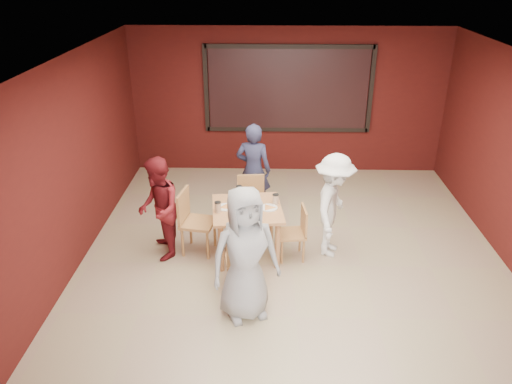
{
  "coord_description": "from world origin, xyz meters",
  "views": [
    {
      "loc": [
        -0.36,
        -5.91,
        3.93
      ],
      "look_at": [
        -0.52,
        0.27,
        1.0
      ],
      "focal_mm": 35.0,
      "sensor_mm": 36.0,
      "label": 1
    }
  ],
  "objects_px": {
    "chair_back": "(251,200)",
    "diner_left": "(159,209)",
    "chair_front": "(242,260)",
    "diner_back": "(253,170)",
    "diner_front": "(245,254)",
    "dining_table": "(247,214)",
    "chair_left": "(192,218)",
    "chair_right": "(296,230)",
    "diner_right": "(333,206)"
  },
  "relations": [
    {
      "from": "diner_back",
      "to": "diner_left",
      "type": "relative_size",
      "value": 1.05
    },
    {
      "from": "chair_right",
      "to": "diner_front",
      "type": "relative_size",
      "value": 0.47
    },
    {
      "from": "chair_right",
      "to": "chair_front",
      "type": "bearing_deg",
      "value": -132.41
    },
    {
      "from": "chair_back",
      "to": "diner_left",
      "type": "bearing_deg",
      "value": -146.71
    },
    {
      "from": "chair_right",
      "to": "diner_left",
      "type": "distance_m",
      "value": 1.95
    },
    {
      "from": "chair_front",
      "to": "diner_back",
      "type": "height_order",
      "value": "diner_back"
    },
    {
      "from": "diner_back",
      "to": "diner_right",
      "type": "height_order",
      "value": "diner_back"
    },
    {
      "from": "dining_table",
      "to": "chair_front",
      "type": "relative_size",
      "value": 1.32
    },
    {
      "from": "dining_table",
      "to": "diner_right",
      "type": "relative_size",
      "value": 0.7
    },
    {
      "from": "dining_table",
      "to": "chair_right",
      "type": "height_order",
      "value": "dining_table"
    },
    {
      "from": "chair_back",
      "to": "diner_front",
      "type": "height_order",
      "value": "diner_front"
    },
    {
      "from": "dining_table",
      "to": "diner_right",
      "type": "distance_m",
      "value": 1.22
    },
    {
      "from": "diner_front",
      "to": "diner_left",
      "type": "bearing_deg",
      "value": 113.2
    },
    {
      "from": "chair_left",
      "to": "diner_left",
      "type": "distance_m",
      "value": 0.5
    },
    {
      "from": "chair_front",
      "to": "diner_left",
      "type": "xyz_separation_m",
      "value": [
        -1.19,
        0.81,
        0.29
      ]
    },
    {
      "from": "chair_right",
      "to": "dining_table",
      "type": "bearing_deg",
      "value": 175.34
    },
    {
      "from": "chair_front",
      "to": "diner_back",
      "type": "relative_size",
      "value": 0.51
    },
    {
      "from": "chair_right",
      "to": "diner_front",
      "type": "distance_m",
      "value": 1.48
    },
    {
      "from": "chair_back",
      "to": "diner_back",
      "type": "xyz_separation_m",
      "value": [
        0.02,
        0.5,
        0.29
      ]
    },
    {
      "from": "chair_right",
      "to": "diner_back",
      "type": "distance_m",
      "value": 1.53
    },
    {
      "from": "dining_table",
      "to": "chair_left",
      "type": "xyz_separation_m",
      "value": [
        -0.79,
        0.09,
        -0.13
      ]
    },
    {
      "from": "chair_back",
      "to": "diner_right",
      "type": "bearing_deg",
      "value": -30.44
    },
    {
      "from": "chair_front",
      "to": "diner_front",
      "type": "distance_m",
      "value": 0.6
    },
    {
      "from": "chair_right",
      "to": "diner_right",
      "type": "height_order",
      "value": "diner_right"
    },
    {
      "from": "chair_left",
      "to": "diner_back",
      "type": "relative_size",
      "value": 0.6
    },
    {
      "from": "chair_front",
      "to": "diner_front",
      "type": "bearing_deg",
      "value": -81.39
    },
    {
      "from": "chair_right",
      "to": "diner_back",
      "type": "height_order",
      "value": "diner_back"
    },
    {
      "from": "chair_front",
      "to": "diner_front",
      "type": "relative_size",
      "value": 0.48
    },
    {
      "from": "diner_left",
      "to": "diner_back",
      "type": "bearing_deg",
      "value": 121.66
    },
    {
      "from": "chair_right",
      "to": "diner_back",
      "type": "bearing_deg",
      "value": 115.75
    },
    {
      "from": "chair_back",
      "to": "diner_left",
      "type": "xyz_separation_m",
      "value": [
        -1.26,
        -0.83,
        0.25
      ]
    },
    {
      "from": "chair_back",
      "to": "diner_front",
      "type": "distance_m",
      "value": 2.13
    },
    {
      "from": "chair_front",
      "to": "chair_left",
      "type": "distance_m",
      "value": 1.21
    },
    {
      "from": "chair_front",
      "to": "diner_front",
      "type": "height_order",
      "value": "diner_front"
    },
    {
      "from": "dining_table",
      "to": "diner_right",
      "type": "height_order",
      "value": "diner_right"
    },
    {
      "from": "dining_table",
      "to": "chair_left",
      "type": "bearing_deg",
      "value": 173.83
    },
    {
      "from": "diner_back",
      "to": "chair_back",
      "type": "bearing_deg",
      "value": 98.26
    },
    {
      "from": "chair_left",
      "to": "chair_right",
      "type": "distance_m",
      "value": 1.49
    },
    {
      "from": "diner_right",
      "to": "diner_back",
      "type": "bearing_deg",
      "value": 60.89
    },
    {
      "from": "diner_right",
      "to": "diner_left",
      "type": "bearing_deg",
      "value": 109.74
    },
    {
      "from": "chair_right",
      "to": "diner_front",
      "type": "height_order",
      "value": "diner_front"
    },
    {
      "from": "chair_back",
      "to": "chair_right",
      "type": "distance_m",
      "value": 1.07
    },
    {
      "from": "diner_front",
      "to": "diner_left",
      "type": "relative_size",
      "value": 1.12
    },
    {
      "from": "chair_left",
      "to": "diner_back",
      "type": "bearing_deg",
      "value": 55.04
    },
    {
      "from": "chair_back",
      "to": "diner_right",
      "type": "distance_m",
      "value": 1.4
    },
    {
      "from": "dining_table",
      "to": "diner_front",
      "type": "distance_m",
      "value": 1.33
    },
    {
      "from": "chair_front",
      "to": "diner_right",
      "type": "distance_m",
      "value": 1.59
    },
    {
      "from": "chair_front",
      "to": "chair_right",
      "type": "bearing_deg",
      "value": 47.59
    },
    {
      "from": "chair_front",
      "to": "diner_left",
      "type": "height_order",
      "value": "diner_left"
    },
    {
      "from": "diner_right",
      "to": "chair_right",
      "type": "bearing_deg",
      "value": 122.34
    }
  ]
}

